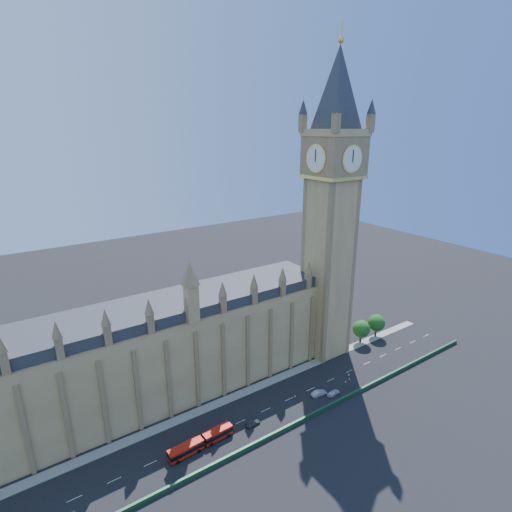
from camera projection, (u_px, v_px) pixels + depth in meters
ground at (253, 416)px, 104.96m from camera, size 400.00×400.00×0.00m
palace_westminster at (128, 361)px, 104.71m from camera, size 120.00×20.00×28.00m
elizabeth_tower at (332, 190)px, 119.63m from camera, size 20.59×20.59×105.00m
bridge_parapet at (274, 435)px, 97.68m from camera, size 160.00×0.60×1.20m
kerb_north at (235, 396)px, 112.42m from camera, size 160.00×3.00×0.16m
tree_east_near at (362, 328)px, 139.08m from camera, size 6.00×6.00×8.50m
tree_east_far at (377, 322)px, 143.36m from camera, size 6.00×6.00×8.50m
red_bus at (201, 442)px, 94.16m from camera, size 16.65×3.33×2.81m
car_grey at (253, 423)px, 101.45m from camera, size 3.97×1.66×1.34m
car_silver at (319, 393)px, 112.75m from camera, size 4.73×2.08×1.51m
car_white at (333, 393)px, 113.01m from camera, size 4.43×2.22×1.24m
cone_a at (295, 396)px, 112.18m from camera, size 0.40×0.40×0.62m
cone_b at (350, 379)px, 119.75m from camera, size 0.48×0.48×0.63m
cone_c at (345, 382)px, 118.40m from camera, size 0.52×0.52×0.67m
cone_d at (349, 375)px, 121.74m from camera, size 0.62×0.62×0.75m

